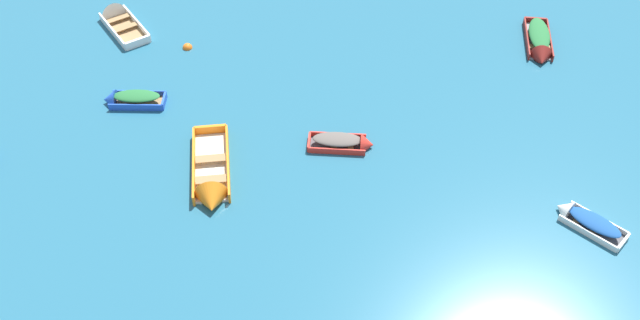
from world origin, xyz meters
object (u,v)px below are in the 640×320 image
at_px(rowboat_blue_cluster_outer, 127,99).
at_px(rowboat_maroon_outer_right, 540,44).
at_px(rowboat_red_outer_left, 348,143).
at_px(rowboat_white_midfield_right, 582,218).
at_px(mooring_buoy_far_field, 188,48).
at_px(rowboat_white_center, 117,18).
at_px(rowboat_orange_foreground_center, 211,185).

bearing_deg(rowboat_blue_cluster_outer, rowboat_maroon_outer_right, 9.98).
height_order(rowboat_red_outer_left, rowboat_blue_cluster_outer, rowboat_blue_cluster_outer).
bearing_deg(rowboat_white_midfield_right, rowboat_maroon_outer_right, 84.18).
height_order(rowboat_white_midfield_right, mooring_buoy_far_field, rowboat_white_midfield_right).
bearing_deg(rowboat_white_center, rowboat_red_outer_left, -40.69).
bearing_deg(rowboat_white_center, rowboat_orange_foreground_center, -64.55).
xyz_separation_m(rowboat_orange_foreground_center, mooring_buoy_far_field, (-1.85, 9.41, -0.22)).
distance_m(rowboat_maroon_outer_right, rowboat_white_center, 21.05).
distance_m(rowboat_white_midfield_right, rowboat_orange_foreground_center, 14.24).
height_order(rowboat_orange_foreground_center, rowboat_white_center, rowboat_orange_foreground_center).
bearing_deg(rowboat_red_outer_left, rowboat_maroon_outer_right, 33.98).
xyz_separation_m(rowboat_white_midfield_right, rowboat_red_outer_left, (-8.54, 4.43, 0.00)).
height_order(rowboat_orange_foreground_center, rowboat_blue_cluster_outer, rowboat_orange_foreground_center).
bearing_deg(mooring_buoy_far_field, rowboat_red_outer_left, -44.15).
distance_m(rowboat_red_outer_left, rowboat_orange_foreground_center, 5.97).
bearing_deg(mooring_buoy_far_field, rowboat_maroon_outer_right, -2.24).
relative_size(rowboat_white_midfield_right, rowboat_orange_foreground_center, 0.55).
distance_m(rowboat_blue_cluster_outer, rowboat_white_center, 6.67).
xyz_separation_m(rowboat_orange_foreground_center, rowboat_blue_cluster_outer, (-4.09, 5.36, 0.03)).
height_order(rowboat_white_midfield_right, rowboat_red_outer_left, rowboat_red_outer_left).
xyz_separation_m(rowboat_maroon_outer_right, rowboat_blue_cluster_outer, (-19.27, -3.39, -0.03)).
relative_size(rowboat_orange_foreground_center, rowboat_white_center, 1.24).
relative_size(rowboat_white_midfield_right, rowboat_maroon_outer_right, 0.69).
xyz_separation_m(rowboat_red_outer_left, rowboat_maroon_outer_right, (9.65, 6.50, 0.06)).
relative_size(rowboat_white_midfield_right, mooring_buoy_far_field, 5.46).
distance_m(rowboat_orange_foreground_center, mooring_buoy_far_field, 9.60).
distance_m(rowboat_white_midfield_right, rowboat_maroon_outer_right, 10.99).
bearing_deg(mooring_buoy_far_field, rowboat_white_center, 147.25).
relative_size(rowboat_orange_foreground_center, rowboat_blue_cluster_outer, 1.69).
bearing_deg(rowboat_blue_cluster_outer, rowboat_orange_foreground_center, -52.61).
xyz_separation_m(rowboat_white_center, mooring_buoy_far_field, (3.78, -2.43, -0.18)).
xyz_separation_m(rowboat_white_midfield_right, rowboat_white_center, (-19.70, 14.03, -0.04)).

